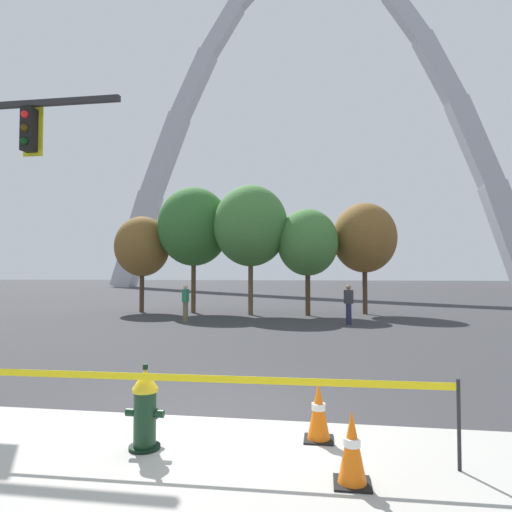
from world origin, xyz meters
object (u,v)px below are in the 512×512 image
(traffic_cone_mid_sidewalk, at_px, (319,411))
(traffic_cone_by_hydrant, at_px, (352,448))
(pedestrian_standing_center, at_px, (349,304))
(pedestrian_walking_left, at_px, (185,303))
(fire_hydrant, at_px, (145,409))
(monument_arch, at_px, (312,134))

(traffic_cone_mid_sidewalk, bearing_deg, traffic_cone_by_hydrant, -73.20)
(traffic_cone_by_hydrant, xyz_separation_m, pedestrian_standing_center, (0.71, 13.75, 0.46))
(traffic_cone_mid_sidewalk, height_order, pedestrian_standing_center, pedestrian_standing_center)
(traffic_cone_mid_sidewalk, distance_m, pedestrian_walking_left, 13.83)
(pedestrian_standing_center, bearing_deg, traffic_cone_by_hydrant, -92.98)
(fire_hydrant, bearing_deg, pedestrian_standing_center, 76.96)
(traffic_cone_by_hydrant, relative_size, pedestrian_walking_left, 0.46)
(traffic_cone_by_hydrant, height_order, monument_arch, monument_arch)
(fire_hydrant, xyz_separation_m, traffic_cone_mid_sidewalk, (2.01, 0.57, -0.11))
(traffic_cone_mid_sidewalk, bearing_deg, pedestrian_standing_center, 85.25)
(traffic_cone_by_hydrant, xyz_separation_m, monument_arch, (-1.83, 57.57, 21.11))
(fire_hydrant, distance_m, pedestrian_walking_left, 13.68)
(pedestrian_walking_left, bearing_deg, traffic_cone_by_hydrant, -66.20)
(traffic_cone_by_hydrant, relative_size, pedestrian_standing_center, 0.46)
(traffic_cone_mid_sidewalk, distance_m, monument_arch, 60.29)
(traffic_cone_by_hydrant, bearing_deg, fire_hydrant, 167.09)
(monument_arch, relative_size, pedestrian_standing_center, 36.65)
(traffic_cone_by_hydrant, distance_m, monument_arch, 61.34)
(fire_hydrant, xyz_separation_m, pedestrian_walking_left, (-3.70, 13.17, 0.35))
(monument_arch, bearing_deg, pedestrian_standing_center, -86.68)
(fire_hydrant, xyz_separation_m, pedestrian_standing_center, (3.06, 13.21, 0.35))
(pedestrian_standing_center, bearing_deg, traffic_cone_mid_sidewalk, -94.75)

